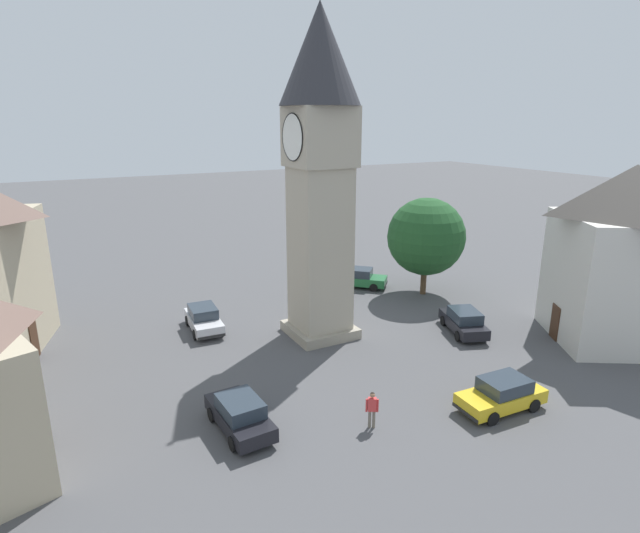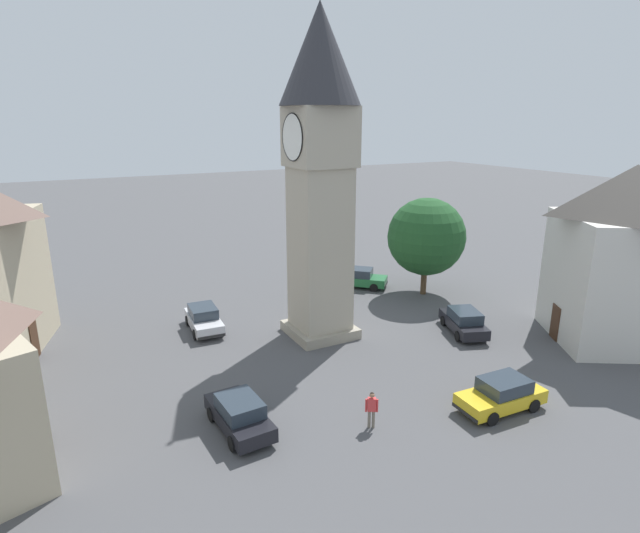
% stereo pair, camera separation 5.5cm
% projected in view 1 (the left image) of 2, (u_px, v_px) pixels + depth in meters
% --- Properties ---
extents(ground_plane, '(200.00, 200.00, 0.00)m').
position_uv_depth(ground_plane, '(320.00, 334.00, 31.74)').
color(ground_plane, '#4C4C4F').
extents(clock_tower, '(4.52, 4.52, 19.07)m').
position_uv_depth(clock_tower, '(320.00, 151.00, 28.65)').
color(clock_tower, gray).
rests_on(clock_tower, ground).
extents(car_blue_kerb, '(1.97, 4.21, 1.53)m').
position_uv_depth(car_blue_kerb, '(502.00, 394.00, 23.30)').
color(car_blue_kerb, gold).
rests_on(car_blue_kerb, ground).
extents(car_silver_kerb, '(4.46, 3.04, 1.53)m').
position_uv_depth(car_silver_kerb, '(464.00, 321.00, 31.73)').
color(car_silver_kerb, black).
rests_on(car_silver_kerb, ground).
extents(car_red_corner, '(4.23, 2.01, 1.53)m').
position_uv_depth(car_red_corner, '(204.00, 319.00, 32.13)').
color(car_red_corner, silver).
rests_on(car_red_corner, ground).
extents(car_white_side, '(4.22, 1.99, 1.53)m').
position_uv_depth(car_white_side, '(240.00, 414.00, 21.74)').
color(car_white_side, black).
rests_on(car_white_side, ground).
extents(car_black_far, '(4.05, 4.16, 1.53)m').
position_uv_depth(car_black_far, '(360.00, 278.00, 40.38)').
color(car_black_far, '#236B38').
rests_on(car_black_far, ground).
extents(pedestrian, '(0.37, 0.49, 1.69)m').
position_uv_depth(pedestrian, '(372.00, 407.00, 21.85)').
color(pedestrian, '#706656').
rests_on(pedestrian, ground).
extents(tree, '(5.76, 5.76, 7.34)m').
position_uv_depth(tree, '(426.00, 237.00, 37.83)').
color(tree, brown).
rests_on(tree, ground).
extents(building_shop_left, '(9.36, 9.41, 10.45)m').
position_uv_depth(building_shop_left, '(623.00, 254.00, 29.48)').
color(building_shop_left, beige).
rests_on(building_shop_left, ground).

